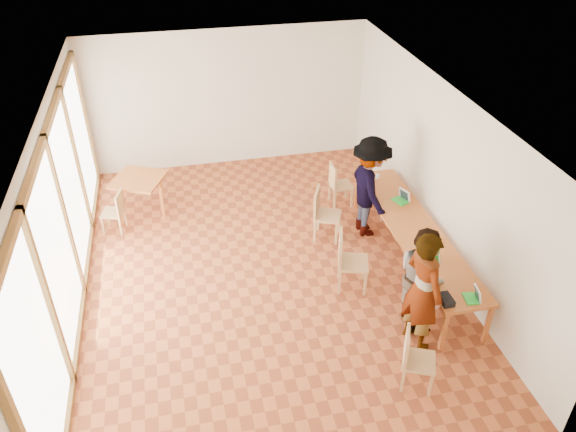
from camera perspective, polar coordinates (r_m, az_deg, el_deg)
ground at (r=9.66m, az=-2.56°, el=-5.29°), size 8.00×8.00×0.00m
wall_back at (r=12.37m, az=-6.12°, el=11.75°), size 6.00×0.10×3.00m
wall_front at (r=5.83m, az=4.46°, el=-17.98°), size 6.00×0.10×3.00m
wall_right at (r=9.68m, az=15.02°, el=4.24°), size 0.10×8.00×3.00m
window_wall at (r=8.89m, az=-21.92°, el=0.05°), size 0.10×8.00×3.00m
ceiling at (r=8.12m, az=-3.09°, el=11.56°), size 6.00×8.00×0.04m
communal_table at (r=9.56m, az=12.72°, el=-1.44°), size 0.80×4.00×0.75m
side_table at (r=11.13m, az=-14.93°, el=3.38°), size 0.90×0.90×0.75m
chair_near at (r=7.66m, az=12.56°, el=-13.48°), size 0.55×0.55×0.47m
chair_mid at (r=8.95m, az=5.97°, el=-4.00°), size 0.59×0.59×0.54m
chair_far at (r=10.08m, az=3.47°, el=0.74°), size 0.60×0.60×0.52m
chair_empty at (r=11.10m, az=4.99°, el=3.62°), size 0.41×0.41×0.47m
chair_spare at (r=10.76m, az=-17.05°, el=0.80°), size 0.46×0.46×0.43m
person_near at (r=7.97m, az=13.53°, el=-7.38°), size 0.62×0.79×1.91m
person_mid at (r=8.44m, az=13.38°, el=-5.89°), size 0.63×0.80×1.64m
person_far at (r=10.12m, az=8.29°, el=2.91°), size 0.74×1.25×1.91m
laptop_near at (r=8.31m, az=18.37°, el=-7.73°), size 0.24×0.27×0.20m
laptop_mid at (r=8.87m, az=14.79°, el=-4.09°), size 0.26×0.27×0.19m
laptop_far at (r=10.18m, az=11.54°, el=1.81°), size 0.31×0.33×0.23m
yellow_mug at (r=9.11m, az=13.74°, el=-2.80°), size 0.13×0.13×0.10m
green_bottle at (r=8.76m, az=14.85°, el=-3.91°), size 0.07×0.07×0.28m
clear_glass at (r=10.81m, az=9.08°, el=3.99°), size 0.07×0.07×0.09m
condiment_cup at (r=9.44m, az=14.46°, el=-1.62°), size 0.08×0.08×0.06m
pink_phone at (r=9.28m, az=14.95°, el=-2.56°), size 0.05×0.10×0.01m
black_pouch at (r=8.15m, az=15.77°, el=-8.17°), size 0.16×0.26×0.09m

